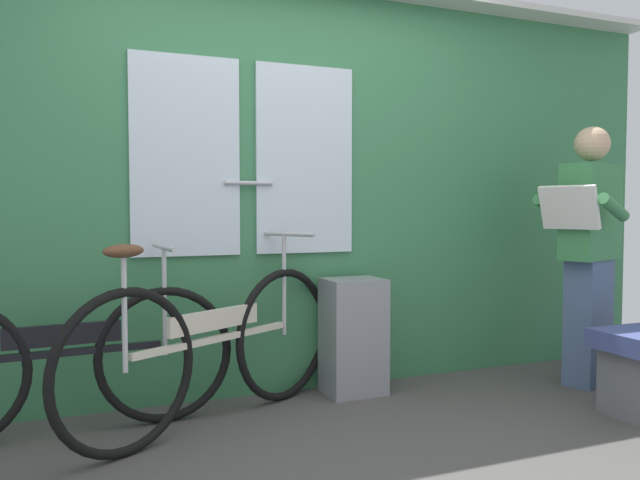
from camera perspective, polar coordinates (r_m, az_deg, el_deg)
The scene contains 6 objects.
ground_plane at distance 2.82m, azimuth 4.53°, elevation -20.31°, with size 6.43×4.02×0.04m, color #474442.
train_door_wall at distance 3.71m, azimuth -3.88°, elevation 5.48°, with size 5.43×0.28×2.41m.
bicycle_near_door at distance 3.23m, azimuth -9.63°, elevation -9.56°, with size 1.58×0.93×0.96m.
bicycle_leaning_behind at distance 3.25m, azimuth -22.48°, elevation -10.12°, with size 1.65×0.44×0.91m.
passenger_reading_newspaper at distance 4.18m, azimuth 23.30°, elevation -0.82°, with size 0.61×0.54×1.59m.
trash_bin_by_wall at distance 3.73m, azimuth 3.05°, elevation -8.72°, with size 0.34×0.28×0.68m, color gray.
Camera 1 is at (-1.17, -2.31, 1.09)m, focal length 35.14 mm.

